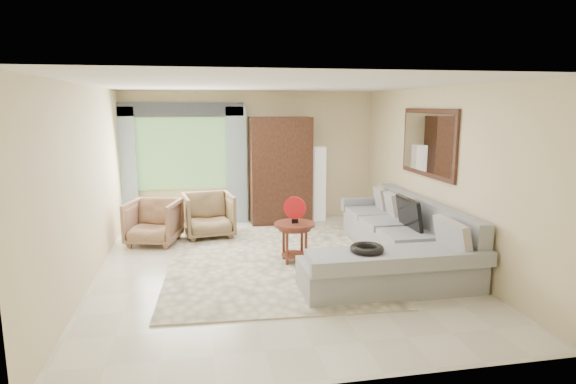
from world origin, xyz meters
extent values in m
plane|color=silver|center=(0.00, 0.00, 0.00)|extent=(6.00, 6.00, 0.00)
cube|color=beige|center=(-0.03, 0.30, 0.01)|extent=(3.21, 4.16, 0.02)
cube|color=#9D9FA5|center=(2.00, 0.50, 0.20)|extent=(0.90, 2.40, 0.40)
cube|color=#9D9FA5|center=(1.30, -1.10, 0.20)|extent=(2.30, 0.80, 0.40)
cube|color=#9D9FA5|center=(2.35, 0.10, 0.65)|extent=(0.20, 3.20, 0.50)
cube|color=#9D9FA5|center=(2.00, 1.78, 0.51)|extent=(0.90, 0.16, 0.22)
cube|color=#9D9FA5|center=(1.30, -1.55, 0.49)|extent=(2.30, 0.10, 0.18)
cube|color=black|center=(2.05, 0.02, 0.72)|extent=(0.14, 0.74, 0.48)
torus|color=black|center=(1.00, -1.03, 0.55)|extent=(0.43, 0.43, 0.09)
cylinder|color=#532316|center=(0.32, 0.20, 0.59)|extent=(0.61, 0.61, 0.04)
cylinder|color=#532316|center=(0.32, 0.20, 0.27)|extent=(0.40, 0.40, 0.55)
cylinder|color=red|center=(0.32, 0.20, 0.84)|extent=(0.33, 0.15, 0.34)
imported|color=#A07257|center=(-1.83, 1.62, 0.38)|extent=(1.00, 1.01, 0.75)
imported|color=olive|center=(-0.90, 1.90, 0.39)|extent=(0.95, 0.97, 0.79)
imported|color=#999999|center=(-1.88, 2.78, 0.28)|extent=(0.54, 0.48, 0.57)
cube|color=black|center=(0.55, 2.72, 1.05)|extent=(1.20, 0.55, 2.10)
cube|color=silver|center=(1.35, 2.78, 0.75)|extent=(0.24, 0.24, 1.50)
cube|color=#669E59|center=(-1.35, 2.97, 1.40)|extent=(1.80, 0.04, 1.40)
cube|color=#9EB7CC|center=(-2.40, 2.88, 1.15)|extent=(0.40, 0.08, 2.30)
cube|color=#9EB7CC|center=(-0.30, 2.88, 1.15)|extent=(0.40, 0.08, 2.30)
cube|color=#1E232D|center=(-1.35, 2.90, 2.25)|extent=(2.40, 0.12, 0.26)
cube|color=black|center=(2.47, 0.35, 1.75)|extent=(0.04, 1.70, 1.05)
cube|color=white|center=(2.45, 0.35, 1.75)|extent=(0.02, 1.54, 0.90)
camera|label=1|loc=(-1.07, -6.58, 2.34)|focal=30.00mm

